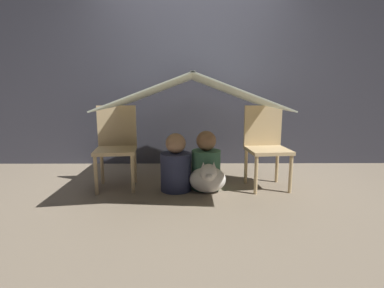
{
  "coord_description": "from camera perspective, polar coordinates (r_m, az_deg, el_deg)",
  "views": [
    {
      "loc": [
        -0.02,
        -2.86,
        1.03
      ],
      "look_at": [
        0.0,
        0.2,
        0.47
      ],
      "focal_mm": 28.0,
      "sensor_mm": 36.0,
      "label": 1
    }
  ],
  "objects": [
    {
      "name": "person_second",
      "position": [
        3.15,
        2.68,
        -3.86
      ],
      "size": [
        0.3,
        0.3,
        0.61
      ],
      "color": "#38664C",
      "rests_on": "ground_plane"
    },
    {
      "name": "dog",
      "position": [
        3.03,
        3.02,
        -6.53
      ],
      "size": [
        0.37,
        0.38,
        0.35
      ],
      "color": "silver",
      "rests_on": "ground_plane"
    },
    {
      "name": "person_front",
      "position": [
        3.09,
        -3.09,
        -4.33
      ],
      "size": [
        0.32,
        0.32,
        0.6
      ],
      "color": "#2D3351",
      "rests_on": "ground_plane"
    },
    {
      "name": "chair_right",
      "position": [
        3.28,
        13.87,
        0.18
      ],
      "size": [
        0.45,
        0.45,
        0.86
      ],
      "rotation": [
        0.0,
        0.0,
        0.1
      ],
      "color": "#D1B27F",
      "rests_on": "ground_plane"
    },
    {
      "name": "ground_plane",
      "position": [
        3.04,
        0.03,
        -9.53
      ],
      "size": [
        8.8,
        8.8,
        0.0
      ],
      "primitive_type": "plane",
      "color": "gray"
    },
    {
      "name": "chair_left",
      "position": [
        3.28,
        -14.22,
        0.14
      ],
      "size": [
        0.46,
        0.46,
        0.86
      ],
      "rotation": [
        0.0,
        0.0,
        0.12
      ],
      "color": "#D1B27F",
      "rests_on": "ground_plane"
    },
    {
      "name": "wall_back",
      "position": [
        4.16,
        -0.11,
        13.32
      ],
      "size": [
        7.0,
        0.05,
        2.5
      ],
      "color": "#3D3D47",
      "rests_on": "ground_plane"
    },
    {
      "name": "sheet_canopy",
      "position": [
        3.06,
        0.0,
        10.03
      ],
      "size": [
        1.59,
        1.59,
        0.31
      ],
      "color": "silver"
    }
  ]
}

